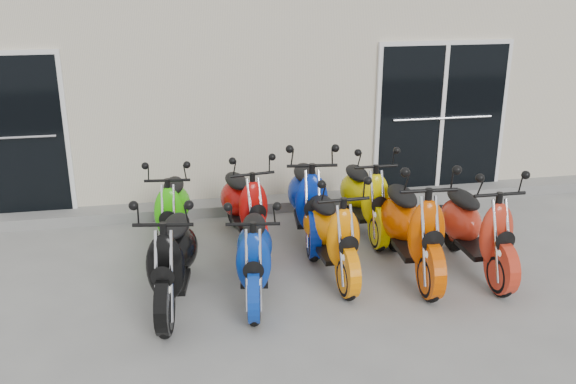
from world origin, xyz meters
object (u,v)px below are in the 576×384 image
object	(u,v)px
scooter_front_orange_b	(413,215)
scooter_back_blue	(308,188)
scooter_front_blue	(254,244)
scooter_back_green	(172,200)
scooter_back_yellow	(365,187)
scooter_front_red	(478,217)
scooter_front_black	(172,247)
scooter_back_red	(244,195)
scooter_front_orange_a	(332,221)

from	to	relation	value
scooter_front_orange_b	scooter_back_blue	xyz separation A→B (m)	(-0.94, 1.15, -0.02)
scooter_front_blue	scooter_back_green	xyz separation A→B (m)	(-0.81, 1.48, 0.00)
scooter_back_yellow	scooter_front_red	bearing A→B (deg)	-55.52
scooter_front_black	scooter_back_green	bearing A→B (deg)	97.97
scooter_front_blue	scooter_front_red	size ratio (longest dim) A/B	0.92
scooter_front_orange_b	scooter_front_red	size ratio (longest dim) A/B	1.07
scooter_back_green	scooter_back_blue	distance (m)	1.69
scooter_back_blue	scooter_back_red	bearing A→B (deg)	-179.85
scooter_front_blue	scooter_back_green	distance (m)	1.69
scooter_front_orange_a	scooter_front_red	distance (m)	1.65
scooter_front_red	scooter_front_blue	bearing A→B (deg)	-176.82
scooter_front_orange_a	scooter_back_blue	world-z (taller)	scooter_back_blue
scooter_back_blue	scooter_front_blue	bearing A→B (deg)	-116.00
scooter_front_blue	scooter_front_orange_b	world-z (taller)	scooter_front_orange_b
scooter_front_red	scooter_back_red	size ratio (longest dim) A/B	1.06
scooter_front_orange_b	scooter_back_yellow	bearing A→B (deg)	100.94
scooter_back_red	scooter_back_blue	distance (m)	0.80
scooter_front_orange_b	scooter_back_green	world-z (taller)	scooter_front_orange_b
scooter_front_orange_a	scooter_back_blue	xyz separation A→B (m)	(-0.04, 1.02, 0.05)
scooter_front_blue	scooter_back_red	bearing A→B (deg)	95.31
scooter_front_red	scooter_front_orange_a	bearing A→B (deg)	172.51
scooter_front_red	scooter_back_blue	xyz separation A→B (m)	(-1.68, 1.23, 0.03)
scooter_back_red	scooter_back_blue	size ratio (longest dim) A/B	0.91
scooter_back_yellow	scooter_front_orange_b	bearing A→B (deg)	-82.41
scooter_front_blue	scooter_front_orange_b	distance (m)	1.83
scooter_back_green	scooter_back_yellow	bearing A→B (deg)	4.83
scooter_front_orange_b	scooter_front_black	bearing A→B (deg)	-171.53
scooter_back_green	scooter_back_red	distance (m)	0.89
scooter_front_orange_b	scooter_back_yellow	xyz separation A→B (m)	(-0.17, 1.22, -0.07)
scooter_front_orange_a	scooter_front_red	world-z (taller)	scooter_front_red
scooter_front_blue	scooter_back_blue	bearing A→B (deg)	66.00
scooter_front_black	scooter_front_blue	xyz separation A→B (m)	(0.83, 0.02, -0.05)
scooter_front_orange_a	scooter_front_orange_b	xyz separation A→B (m)	(0.89, -0.13, 0.06)
scooter_front_black	scooter_front_red	size ratio (longest dim) A/B	0.99
scooter_front_black	scooter_back_red	xyz separation A→B (m)	(0.91, 1.48, -0.03)
scooter_front_orange_b	scooter_back_yellow	size ratio (longest dim) A/B	1.12
scooter_front_orange_a	scooter_back_green	size ratio (longest dim) A/B	1.05
scooter_front_blue	scooter_front_orange_b	xyz separation A→B (m)	(1.81, 0.23, 0.10)
scooter_front_orange_b	scooter_back_red	bearing A→B (deg)	147.70
scooter_front_black	scooter_back_yellow	size ratio (longest dim) A/B	1.03
scooter_front_blue	scooter_back_yellow	distance (m)	2.19
scooter_front_red	scooter_back_red	xyz separation A→B (m)	(-2.47, 1.32, -0.04)
scooter_front_orange_a	scooter_front_orange_b	distance (m)	0.90
scooter_front_orange_a	scooter_back_yellow	xyz separation A→B (m)	(0.73, 1.09, -0.01)
scooter_front_blue	scooter_back_green	size ratio (longest dim) A/B	0.99
scooter_front_red	scooter_back_yellow	distance (m)	1.59
scooter_back_red	scooter_front_orange_b	bearing A→B (deg)	-44.13
scooter_front_orange_b	scooter_front_red	bearing A→B (deg)	-3.45
scooter_front_orange_b	scooter_back_green	bearing A→B (deg)	157.61
scooter_front_black	scooter_front_red	bearing A→B (deg)	11.66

